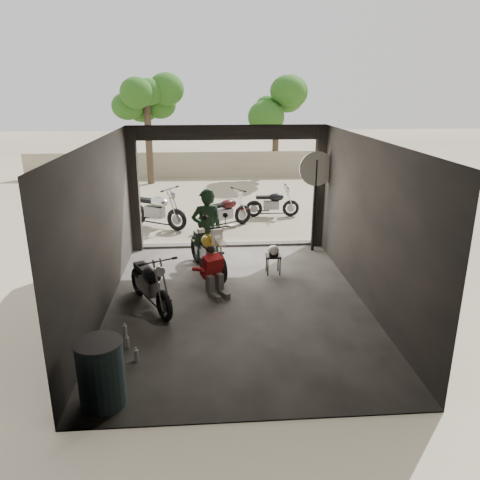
{
  "coord_description": "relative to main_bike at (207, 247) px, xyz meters",
  "views": [
    {
      "loc": [
        -0.56,
        -8.43,
        4.07
      ],
      "look_at": [
        0.11,
        0.6,
        1.12
      ],
      "focal_mm": 35.0,
      "sensor_mm": 36.0,
      "label": 1
    }
  ],
  "objects": [
    {
      "name": "left_bike",
      "position": [
        -1.12,
        -1.71,
        -0.07
      ],
      "size": [
        1.39,
        1.8,
        1.13
      ],
      "primitive_type": null,
      "rotation": [
        0.0,
        0.0,
        0.49
      ],
      "color": "black",
      "rests_on": "ground"
    },
    {
      "name": "oil_drum",
      "position": [
        -1.44,
        -4.66,
        -0.16
      ],
      "size": [
        0.77,
        0.77,
        0.95
      ],
      "primitive_type": "cylinder",
      "rotation": [
        0.0,
        0.0,
        -0.32
      ],
      "color": "#38585E",
      "rests_on": "ground"
    },
    {
      "name": "boundary_wall",
      "position": [
        0.56,
        12.34,
        -0.03
      ],
      "size": [
        18.0,
        0.3,
        1.2
      ],
      "primitive_type": "cube",
      "color": "gray",
      "rests_on": "ground"
    },
    {
      "name": "ground",
      "position": [
        0.56,
        -1.66,
        -0.63
      ],
      "size": [
        80.0,
        80.0,
        0.0
      ],
      "primitive_type": "plane",
      "color": "#7A6D56",
      "rests_on": "ground"
    },
    {
      "name": "outside_bike_c",
      "position": [
        2.17,
        4.79,
        -0.11
      ],
      "size": [
        1.56,
        0.66,
        1.05
      ],
      "primitive_type": null,
      "rotation": [
        0.0,
        0.0,
        1.55
      ],
      "color": "black",
      "rests_on": "ground"
    },
    {
      "name": "tree_right",
      "position": [
        3.36,
        12.34,
        2.92
      ],
      "size": [
        2.2,
        2.2,
        5.0
      ],
      "color": "#382B1E",
      "rests_on": "ground"
    },
    {
      "name": "helmet",
      "position": [
        1.48,
        -0.23,
        -0.05
      ],
      "size": [
        0.34,
        0.35,
        0.25
      ],
      "primitive_type": "ellipsoid",
      "rotation": [
        0.0,
        0.0,
        -0.38
      ],
      "color": "silver",
      "rests_on": "stool"
    },
    {
      "name": "rider",
      "position": [
        -0.0,
        0.24,
        0.33
      ],
      "size": [
        0.77,
        0.57,
        1.92
      ],
      "primitive_type": "imported",
      "rotation": [
        0.0,
        0.0,
        3.3
      ],
      "color": "black",
      "rests_on": "ground"
    },
    {
      "name": "sign_post",
      "position": [
        2.74,
        1.3,
        1.14
      ],
      "size": [
        0.87,
        0.08,
        2.6
      ],
      "rotation": [
        0.0,
        0.0,
        0.06
      ],
      "color": "black",
      "rests_on": "ground"
    },
    {
      "name": "mechanic",
      "position": [
        0.13,
        -1.32,
        -0.13
      ],
      "size": [
        0.79,
        0.86,
        1.01
      ],
      "primitive_type": null,
      "rotation": [
        0.0,
        0.0,
        0.51
      ],
      "color": "#9F1715",
      "rests_on": "ground"
    },
    {
      "name": "tree_left",
      "position": [
        -2.44,
        10.84,
        3.35
      ],
      "size": [
        2.2,
        2.2,
        5.6
      ],
      "color": "#382B1E",
      "rests_on": "ground"
    },
    {
      "name": "stool",
      "position": [
        1.49,
        -0.2,
        -0.25
      ],
      "size": [
        0.33,
        0.33,
        0.46
      ],
      "rotation": [
        0.0,
        0.0,
        -0.31
      ],
      "color": "black",
      "rests_on": "ground"
    },
    {
      "name": "outside_bike_a",
      "position": [
        -1.53,
        3.81,
        0.01
      ],
      "size": [
        2.02,
        1.66,
        1.28
      ],
      "primitive_type": null,
      "rotation": [
        0.0,
        0.0,
        1.02
      ],
      "color": "black",
      "rests_on": "ground"
    },
    {
      "name": "main_bike",
      "position": [
        0.0,
        0.0,
        0.0
      ],
      "size": [
        1.39,
        2.06,
        1.27
      ],
      "primitive_type": null,
      "rotation": [
        0.0,
        0.0,
        0.35
      ],
      "color": "beige",
      "rests_on": "ground"
    },
    {
      "name": "garage",
      "position": [
        0.56,
        -1.11,
        0.64
      ],
      "size": [
        7.0,
        7.13,
        3.2
      ],
      "color": "#2D2B28",
      "rests_on": "ground"
    },
    {
      "name": "outside_bike_b",
      "position": [
        0.56,
        3.63,
        -0.06
      ],
      "size": [
        1.8,
        1.49,
        1.15
      ],
      "primitive_type": null,
      "rotation": [
        0.0,
        0.0,
        2.13
      ],
      "color": "#3C0E10",
      "rests_on": "ground"
    }
  ]
}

